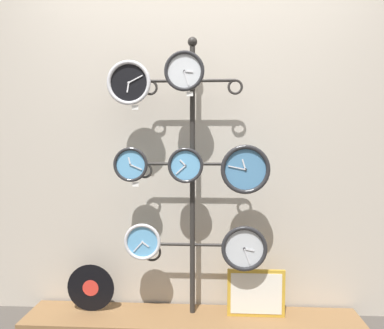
% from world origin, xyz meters
% --- Properties ---
extents(shop_wall, '(4.40, 0.04, 2.80)m').
position_xyz_m(shop_wall, '(0.00, 0.57, 1.40)').
color(shop_wall, '#BCB2A3').
rests_on(shop_wall, ground_plane).
extents(low_shelf, '(2.20, 0.36, 0.06)m').
position_xyz_m(low_shelf, '(0.00, 0.35, 0.03)').
color(low_shelf, brown).
rests_on(low_shelf, ground_plane).
extents(display_stand, '(0.74, 0.34, 1.87)m').
position_xyz_m(display_stand, '(-0.00, 0.41, 0.65)').
color(display_stand, '#282623').
rests_on(display_stand, ground_plane).
extents(clock_top_left, '(0.28, 0.04, 0.28)m').
position_xyz_m(clock_top_left, '(-0.39, 0.32, 1.57)').
color(clock_top_left, black).
extents(clock_top_center, '(0.25, 0.04, 0.25)m').
position_xyz_m(clock_top_center, '(-0.05, 0.31, 1.64)').
color(clock_top_center, silver).
extents(clock_middle_left, '(0.22, 0.04, 0.22)m').
position_xyz_m(clock_middle_left, '(-0.39, 0.32, 1.06)').
color(clock_middle_left, '#60A8DB').
extents(clock_middle_center, '(0.23, 0.04, 0.23)m').
position_xyz_m(clock_middle_center, '(-0.04, 0.33, 1.05)').
color(clock_middle_center, '#60A8DB').
extents(clock_middle_right, '(0.31, 0.04, 0.31)m').
position_xyz_m(clock_middle_right, '(0.33, 0.30, 1.03)').
color(clock_middle_right, '#4C84B2').
extents(clock_bottom_left, '(0.24, 0.04, 0.24)m').
position_xyz_m(clock_bottom_left, '(-0.32, 0.34, 0.56)').
color(clock_bottom_left, '#60A8DB').
extents(clock_bottom_right, '(0.29, 0.04, 0.29)m').
position_xyz_m(clock_bottom_right, '(0.33, 0.30, 0.54)').
color(clock_bottom_right, silver).
extents(vinyl_record, '(0.32, 0.01, 0.32)m').
position_xyz_m(vinyl_record, '(-0.69, 0.39, 0.22)').
color(vinyl_record, black).
rests_on(vinyl_record, low_shelf).
extents(picture_frame, '(0.37, 0.02, 0.31)m').
position_xyz_m(picture_frame, '(0.42, 0.37, 0.22)').
color(picture_frame, gold).
rests_on(picture_frame, low_shelf).
extents(price_tag_upper, '(0.04, 0.00, 0.03)m').
position_xyz_m(price_tag_upper, '(-0.36, 0.32, 1.42)').
color(price_tag_upper, white).
extents(price_tag_mid, '(0.04, 0.00, 0.03)m').
position_xyz_m(price_tag_mid, '(-0.01, 0.31, 1.50)').
color(price_tag_mid, white).
extents(price_tag_lower, '(0.04, 0.00, 0.03)m').
position_xyz_m(price_tag_lower, '(-0.36, 0.32, 0.93)').
color(price_tag_lower, white).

